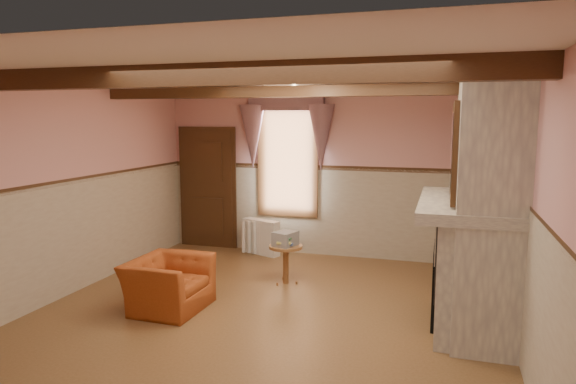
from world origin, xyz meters
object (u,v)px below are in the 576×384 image
(bowl, at_px, (469,198))
(mantel_clock, at_px, (466,182))
(armchair, at_px, (168,284))
(oil_lamp, at_px, (468,185))
(radiator, at_px, (261,237))
(side_table, at_px, (286,264))

(bowl, bearing_deg, mantel_clock, 90.00)
(armchair, relative_size, oil_lamp, 3.45)
(radiator, relative_size, bowl, 2.18)
(radiator, relative_size, oil_lamp, 2.50)
(bowl, bearing_deg, radiator, 145.27)
(mantel_clock, relative_size, oil_lamp, 0.86)
(bowl, height_order, oil_lamp, oil_lamp)
(bowl, height_order, mantel_clock, mantel_clock)
(side_table, height_order, bowl, bowl)
(mantel_clock, bearing_deg, oil_lamp, -90.00)
(side_table, bearing_deg, armchair, -128.41)
(armchair, bearing_deg, side_table, -37.16)
(side_table, relative_size, radiator, 0.79)
(radiator, distance_m, mantel_clock, 3.70)
(side_table, xyz_separation_m, mantel_clock, (2.36, 0.09, 1.25))
(radiator, bearing_deg, armchair, -73.16)
(radiator, distance_m, bowl, 4.11)
(armchair, xyz_separation_m, mantel_clock, (3.44, 1.46, 1.21))
(armchair, xyz_separation_m, radiator, (0.20, 2.75, -0.01))
(armchair, bearing_deg, radiator, -2.96)
(mantel_clock, height_order, oil_lamp, oil_lamp)
(armchair, distance_m, bowl, 3.66)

